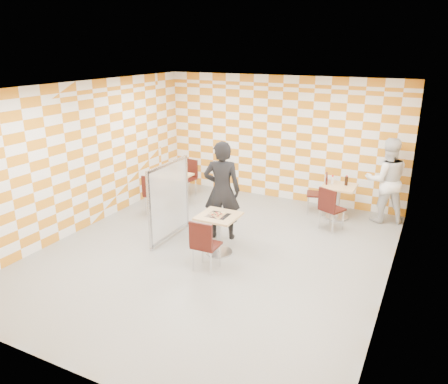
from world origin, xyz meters
name	(u,v)px	position (x,y,z in m)	size (l,w,h in m)	color
room_shell	(227,168)	(0.00, 0.54, 1.50)	(7.00, 7.00, 7.00)	gray
main_table	(219,227)	(0.07, 0.05, 0.51)	(0.70, 0.70, 0.75)	#DDAD77
second_table	(338,196)	(1.63, 2.78, 0.51)	(0.70, 0.70, 0.75)	#DDAD77
empty_table	(175,185)	(-2.04, 1.85, 0.51)	(0.70, 0.70, 0.75)	#DDAD77
chair_main_front	(204,242)	(0.17, -0.69, 0.54)	(0.43, 0.44, 0.92)	#370F0B
chair_second_front	(330,206)	(1.63, 1.98, 0.54)	(0.56, 0.57, 0.92)	#370F0B
chair_second_side	(321,190)	(1.21, 2.88, 0.54)	(0.52, 0.51, 0.92)	#370F0B
chair_empty_near	(153,192)	(-2.13, 1.10, 0.54)	(0.44, 0.45, 0.92)	#370F0B
chair_empty_far	(188,175)	(-2.13, 2.64, 0.54)	(0.48, 0.49, 0.92)	#370F0B
partition	(169,200)	(-1.11, 0.22, 0.79)	(0.08, 1.38, 1.55)	white
man_dark	(222,191)	(-0.20, 0.71, 0.98)	(0.72, 0.47, 1.96)	black
man_white	(386,180)	(2.55, 3.05, 0.92)	(0.90, 0.70, 1.84)	white
pizza_on_foil	(218,214)	(0.07, 0.04, 0.77)	(0.40, 0.40, 0.04)	silver
sport_bottle	(332,180)	(1.45, 2.84, 0.84)	(0.06, 0.06, 0.20)	white
soda_bottle	(346,181)	(1.75, 2.87, 0.85)	(0.07, 0.07, 0.23)	black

